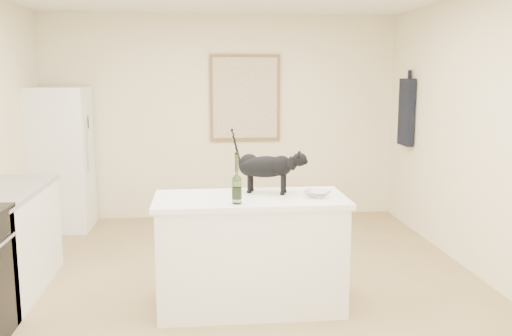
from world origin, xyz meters
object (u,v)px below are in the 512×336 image
object	(u,v)px
wine_bottle	(237,181)
fridge	(60,159)
glass_bowl	(317,194)
black_cat	(266,170)

from	to	relation	value
wine_bottle	fridge	bearing A→B (deg)	124.91
wine_bottle	glass_bowl	world-z (taller)	wine_bottle
black_cat	glass_bowl	distance (m)	0.46
fridge	glass_bowl	distance (m)	3.67
fridge	glass_bowl	bearing A→B (deg)	-45.57
black_cat	wine_bottle	bearing A→B (deg)	-105.88
wine_bottle	glass_bowl	distance (m)	0.67
fridge	black_cat	distance (m)	3.27
wine_bottle	black_cat	bearing A→B (deg)	54.07
black_cat	wine_bottle	distance (m)	0.44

